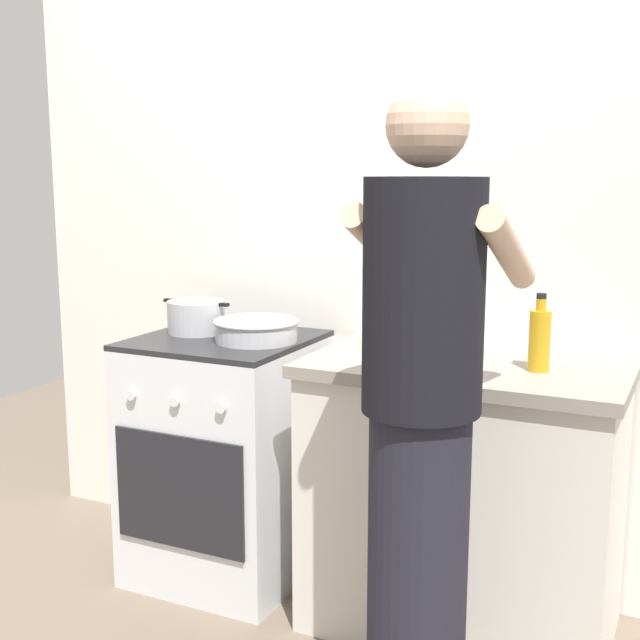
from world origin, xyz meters
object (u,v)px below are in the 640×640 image
at_px(mixing_bowl, 256,329).
at_px(spice_bottle, 452,348).
at_px(pot, 196,317).
at_px(utensil_crock, 423,318).
at_px(stove_range, 226,456).
at_px(person, 421,425).
at_px(oil_bottle, 540,339).

distance_m(mixing_bowl, spice_bottle, 0.71).
bearing_deg(pot, utensil_crock, 8.24).
height_order(stove_range, spice_bottle, spice_bottle).
distance_m(stove_range, person, 1.18).
relative_size(spice_bottle, person, 0.05).
xyz_separation_m(spice_bottle, person, (0.09, -0.56, -0.08)).
distance_m(pot, utensil_crock, 0.85).
xyz_separation_m(pot, oil_bottle, (1.27, -0.06, 0.04)).
relative_size(stove_range, oil_bottle, 3.81).
bearing_deg(oil_bottle, person, -108.24).
relative_size(oil_bottle, person, 0.14).
height_order(spice_bottle, oil_bottle, oil_bottle).
bearing_deg(oil_bottle, pot, 177.40).
distance_m(pot, mixing_bowl, 0.28).
bearing_deg(pot, mixing_bowl, -8.41).
relative_size(pot, spice_bottle, 3.12).
relative_size(mixing_bowl, oil_bottle, 1.29).
bearing_deg(spice_bottle, mixing_bowl, 179.56).
xyz_separation_m(oil_bottle, person, (-0.18, -0.55, -0.14)).
xyz_separation_m(utensil_crock, spice_bottle, (0.15, -0.17, -0.06)).
bearing_deg(mixing_bowl, utensil_crock, 16.23).
bearing_deg(mixing_bowl, oil_bottle, -0.93).
bearing_deg(utensil_crock, stove_range, -167.32).
bearing_deg(stove_range, pot, 165.61).
distance_m(stove_range, oil_bottle, 1.25).
bearing_deg(utensil_crock, person, -71.43).
distance_m(pot, oil_bottle, 1.27).
xyz_separation_m(utensil_crock, oil_bottle, (0.43, -0.18, -0.00)).
height_order(utensil_crock, person, person).
xyz_separation_m(stove_range, utensil_crock, (0.70, 0.16, 0.55)).
bearing_deg(spice_bottle, utensil_crock, 132.29).
height_order(pot, spice_bottle, pot).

